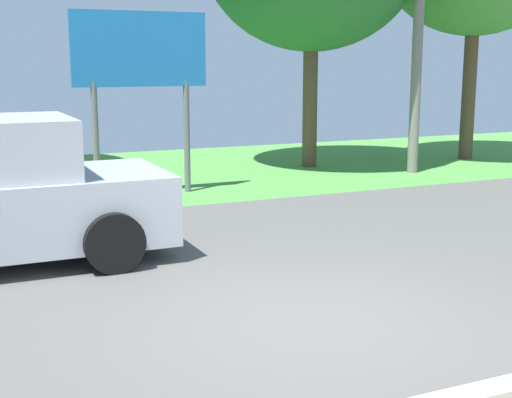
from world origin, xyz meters
TOP-DOWN VIEW (x-y plane):
  - ground_plane at (0.00, 2.95)m, footprint 40.00×22.00m
  - utility_pole at (6.80, 7.59)m, footprint 1.80×0.24m
  - roadside_billboard at (0.27, 7.40)m, footprint 2.60×0.12m

SIDE VIEW (x-z plane):
  - ground_plane at x=0.00m, z-range -0.15..0.05m
  - roadside_billboard at x=0.27m, z-range 0.80..4.30m
  - utility_pole at x=6.80m, z-range 0.17..7.12m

